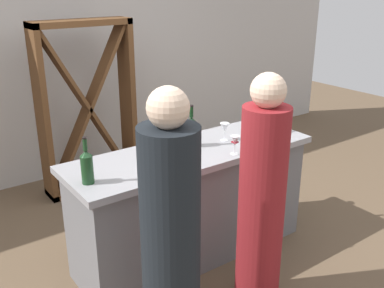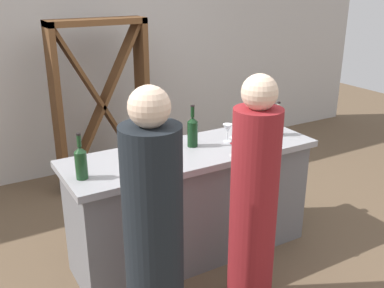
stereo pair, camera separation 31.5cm
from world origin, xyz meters
name	(u,v)px [view 1 (the left image)]	position (x,y,z in m)	size (l,w,h in m)	color
ground_plane	(192,252)	(0.00, 0.00, 0.00)	(12.00, 12.00, 0.00)	brown
back_wall	(75,50)	(0.00, 2.20, 1.40)	(8.00, 0.10, 2.80)	#BCB7B2
bar_counter	(192,203)	(0.00, 0.00, 0.46)	(1.98, 0.66, 0.91)	slate
wine_rack	(88,108)	(-0.14, 1.65, 0.89)	(1.00, 0.28, 1.77)	brown
wine_bottle_leftmost_olive_green	(87,166)	(-0.88, -0.08, 1.03)	(0.08, 0.08, 0.31)	#193D1E
wine_bottle_second_left_dark_green	(191,131)	(0.05, 0.07, 1.04)	(0.08, 0.08, 0.33)	black
wine_bottle_center_clear_pale	(271,120)	(0.79, -0.06, 1.02)	(0.08, 0.08, 0.29)	#B7C6B2
wine_glass_near_left	(235,141)	(0.21, -0.25, 1.01)	(0.07, 0.07, 0.14)	white
wine_glass_near_center	(225,128)	(0.34, 0.02, 1.02)	(0.08, 0.08, 0.15)	white
wine_glass_near_right	(256,111)	(0.88, 0.22, 1.02)	(0.08, 0.08, 0.15)	white
person_left_guest	(171,237)	(-0.68, -0.73, 0.77)	(0.45, 0.45, 1.65)	black
person_center_guest	(262,202)	(0.04, -0.73, 0.77)	(0.39, 0.39, 1.63)	maroon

